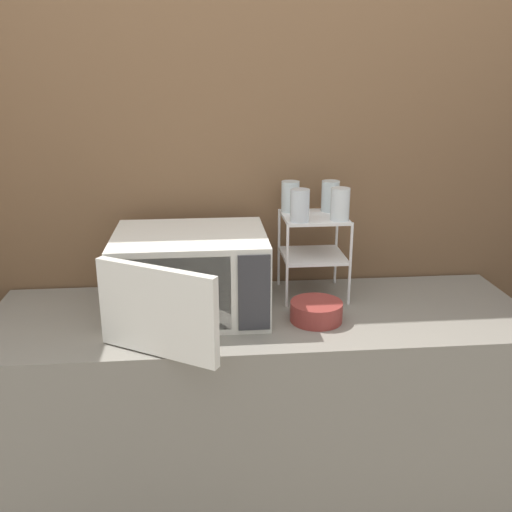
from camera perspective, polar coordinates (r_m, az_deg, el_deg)
name	(u,v)px	position (r m, az deg, el deg)	size (l,w,h in m)	color
wall_back	(252,182)	(2.25, -0.38, 7.36)	(8.00, 0.06, 2.60)	brown
counter	(261,422)	(2.25, 0.48, -16.22)	(1.92, 0.62, 0.90)	gray
microwave	(189,275)	(1.99, -6.68, -1.90)	(0.54, 0.65, 0.29)	silver
dish_rack	(314,238)	(2.14, 5.78, 1.77)	(0.24, 0.23, 0.31)	white
glass_front_left	(300,205)	(2.01, 4.41, 5.07)	(0.07, 0.07, 0.12)	silver
glass_back_right	(330,196)	(2.18, 7.44, 5.97)	(0.07, 0.07, 0.12)	silver
glass_front_right	(340,204)	(2.05, 8.41, 5.16)	(0.07, 0.07, 0.12)	silver
glass_back_left	(290,196)	(2.16, 3.44, 5.96)	(0.07, 0.07, 0.12)	silver
bowl	(316,312)	(1.97, 6.05, -5.56)	(0.18, 0.18, 0.07)	maroon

